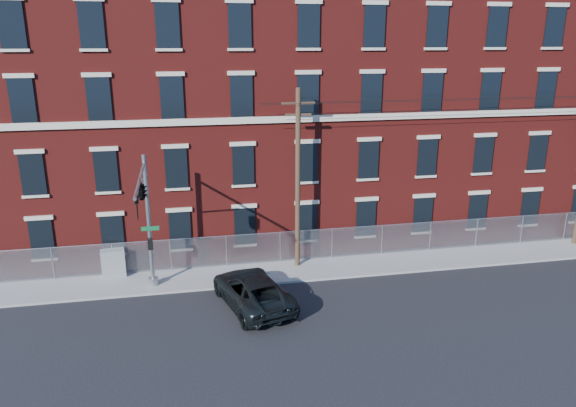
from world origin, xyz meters
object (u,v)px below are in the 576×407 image
(traffic_signal_mast, at_px, (144,202))
(utility_cabinet, at_px, (113,263))
(pickup_truck, at_px, (253,290))
(utility_pole_near, at_px, (298,177))

(traffic_signal_mast, bearing_deg, utility_cabinet, 119.30)
(traffic_signal_mast, xyz_separation_m, utility_cabinet, (-2.14, 3.82, -4.49))
(traffic_signal_mast, height_order, pickup_truck, traffic_signal_mast)
(pickup_truck, bearing_deg, traffic_signal_mast, -23.14)
(utility_pole_near, bearing_deg, utility_cabinet, 177.74)
(traffic_signal_mast, relative_size, utility_pole_near, 0.70)
(traffic_signal_mast, height_order, utility_cabinet, traffic_signal_mast)
(pickup_truck, distance_m, utility_cabinet, 8.36)
(utility_pole_near, height_order, pickup_truck, utility_pole_near)
(utility_cabinet, bearing_deg, traffic_signal_mast, -67.77)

